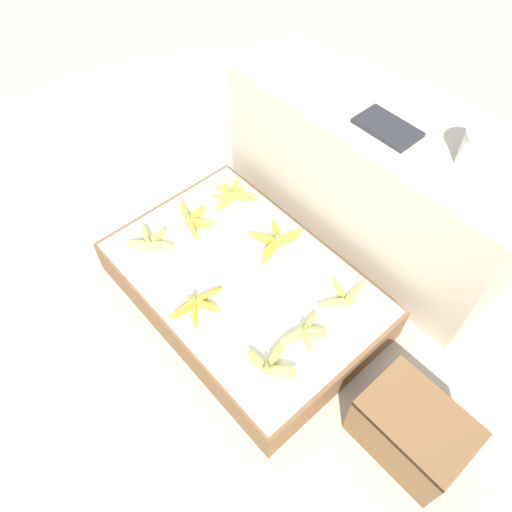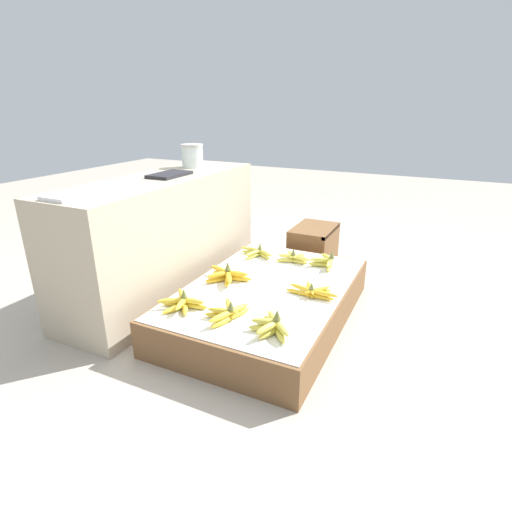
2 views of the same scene
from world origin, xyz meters
name	(u,v)px [view 2 (image 2 of 2)]	position (x,y,z in m)	size (l,w,h in m)	color
ground_plane	(267,318)	(0.00, 0.00, 0.00)	(10.00, 10.00, 0.00)	#A89E8E
display_platform	(267,302)	(0.00, 0.00, 0.09)	(1.17, 0.78, 0.19)	brown
back_vendor_table	(164,236)	(0.06, 0.69, 0.34)	(1.40, 0.43, 0.69)	tan
wooden_crate	(314,245)	(0.88, 0.04, 0.13)	(0.38, 0.27, 0.26)	brown
banana_bunch_front_left	(272,326)	(-0.40, -0.20, 0.22)	(0.20, 0.20, 0.10)	#DBCC4C
banana_bunch_front_midleft	(312,291)	(-0.01, -0.24, 0.21)	(0.15, 0.27, 0.08)	gold
banana_bunch_front_midright	(326,262)	(0.38, -0.20, 0.22)	(0.20, 0.15, 0.10)	gold
banana_bunch_middle_left	(228,313)	(-0.38, 0.02, 0.22)	(0.23, 0.17, 0.10)	gold
banana_bunch_middle_midright	(294,258)	(0.37, 0.00, 0.22)	(0.14, 0.21, 0.09)	#DBCC4C
banana_bunch_back_left	(182,302)	(-0.38, 0.26, 0.22)	(0.21, 0.22, 0.09)	gold
banana_bunch_back_midleft	(226,275)	(-0.04, 0.22, 0.22)	(0.17, 0.26, 0.10)	gold
banana_bunch_back_midright	(257,253)	(0.36, 0.23, 0.21)	(0.16, 0.25, 0.08)	gold
glass_jar	(192,156)	(0.45, 0.73, 0.76)	(0.14, 0.14, 0.14)	silver
foam_tray_white	(75,194)	(-0.49, 0.71, 0.69)	(0.25, 0.15, 0.02)	white
foam_tray_dark	(170,175)	(0.11, 0.66, 0.69)	(0.25, 0.15, 0.02)	#232328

